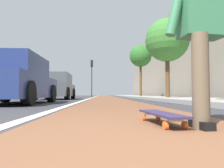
# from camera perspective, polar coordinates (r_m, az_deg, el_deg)

# --- Properties ---
(ground_plane) EXTENTS (80.00, 80.00, 0.00)m
(ground_plane) POSITION_cam_1_polar(r_m,az_deg,el_deg) (11.04, -0.91, -4.35)
(ground_plane) COLOR #38383D
(bike_lane_paint) EXTENTS (56.00, 2.15, 0.00)m
(bike_lane_paint) POSITION_cam_1_polar(r_m,az_deg,el_deg) (25.03, -1.85, -3.49)
(bike_lane_paint) COLOR brown
(bike_lane_paint) RESTS_ON ground
(lane_stripe_white) EXTENTS (52.00, 0.16, 0.01)m
(lane_stripe_white) POSITION_cam_1_polar(r_m,az_deg,el_deg) (21.05, -5.05, -3.60)
(lane_stripe_white) COLOR silver
(lane_stripe_white) RESTS_ON ground
(sidewalk_curb) EXTENTS (52.00, 3.20, 0.13)m
(sidewalk_curb) POSITION_cam_1_polar(r_m,az_deg,el_deg) (19.44, 9.15, -3.46)
(sidewalk_curb) COLOR #9E9B93
(sidewalk_curb) RESTS_ON ground
(building_facade) EXTENTS (40.00, 1.20, 8.05)m
(building_facade) POSITION_cam_1_polar(r_m,az_deg,el_deg) (24.33, 14.04, 6.09)
(building_facade) COLOR gray
(building_facade) RESTS_ON ground
(skateboard) EXTENTS (0.86, 0.29, 0.11)m
(skateboard) POSITION_cam_1_polar(r_m,az_deg,el_deg) (2.12, 13.27, -8.18)
(skateboard) COLOR orange
(skateboard) RESTS_ON ground
(skater_person) EXTENTS (0.48, 0.72, 1.64)m
(skater_person) POSITION_cam_1_polar(r_m,az_deg,el_deg) (2.19, 23.16, 14.53)
(skater_person) COLOR brown
(skater_person) RESTS_ON ground
(parked_car_near) EXTENTS (4.02, 1.93, 1.48)m
(parked_car_near) POSITION_cam_1_polar(r_m,az_deg,el_deg) (7.19, -25.03, 0.78)
(parked_car_near) COLOR navy
(parked_car_near) RESTS_ON ground
(parked_car_mid) EXTENTS (4.20, 1.95, 1.50)m
(parked_car_mid) POSITION_cam_1_polar(r_m,az_deg,el_deg) (12.64, -15.04, -0.77)
(parked_car_mid) COLOR #4C5156
(parked_car_mid) RESTS_ON ground
(traffic_light) EXTENTS (0.33, 0.28, 4.39)m
(traffic_light) POSITION_cam_1_polar(r_m,az_deg,el_deg) (25.20, -5.54, 3.42)
(traffic_light) COLOR #2D2D2D
(traffic_light) RESTS_ON ground
(street_tree_mid) EXTENTS (2.39, 2.39, 4.48)m
(street_tree_mid) POSITION_cam_1_polar(r_m,az_deg,el_deg) (12.13, 14.81, 11.43)
(street_tree_mid) COLOR brown
(street_tree_mid) RESTS_ON ground
(street_tree_far) EXTENTS (2.05, 2.05, 4.91)m
(street_tree_far) POSITION_cam_1_polar(r_m,az_deg,el_deg) (19.88, 7.81, 7.50)
(street_tree_far) COLOR brown
(street_tree_far) RESTS_ON ground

